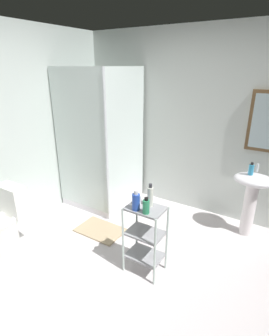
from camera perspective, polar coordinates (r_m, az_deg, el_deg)
ground_plane at (r=2.83m, az=-1.37°, el=-24.19°), size 4.20×4.20×0.02m
wall_back at (r=3.74m, az=14.57°, el=8.94°), size 4.20×0.14×2.50m
shower_stall at (r=3.99m, az=-6.70°, el=-1.63°), size 0.92×0.92×2.00m
pedestal_sink at (r=3.49m, az=24.02°, el=-4.86°), size 0.46×0.37×0.81m
sink_faucet at (r=3.50m, az=25.01°, el=0.04°), size 0.03×0.03×0.10m
toilet at (r=3.37m, az=-26.38°, el=-11.31°), size 0.37×0.49×0.76m
storage_cart at (r=2.71m, az=2.32°, el=-14.12°), size 0.38×0.28×0.74m
hand_soap_bottle at (r=3.37m, az=23.90°, el=-0.27°), size 0.06×0.06×0.15m
lotion_bottle_white at (r=2.53m, az=3.42°, el=-6.10°), size 0.06×0.06×0.23m
shampoo_bottle_blue at (r=2.47m, az=0.32°, el=-7.23°), size 0.07×0.07×0.20m
body_wash_bottle_green at (r=2.43m, az=2.52°, el=-8.28°), size 0.06×0.06×0.16m
rinse_cup at (r=2.58m, az=0.61°, el=-6.85°), size 0.08×0.08×0.10m
bath_mat at (r=3.55m, az=-7.39°, el=-13.15°), size 0.60×0.40×0.02m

